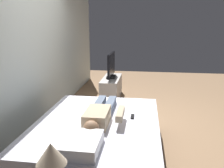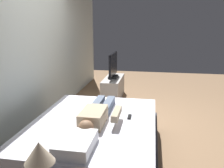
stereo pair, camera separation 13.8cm
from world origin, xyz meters
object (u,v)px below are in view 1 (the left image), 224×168
at_px(tv_stand, 111,88).
at_px(tv, 111,66).
at_px(lamp, 51,155).
at_px(person, 100,114).
at_px(remote, 132,116).
at_px(bed, 98,140).
at_px(pillow, 83,144).

xyz_separation_m(tv_stand, tv, (0.00, 0.00, 0.53)).
xyz_separation_m(tv_stand, lamp, (-3.99, -0.15, 0.60)).
height_order(tv_stand, tv, tv).
bearing_deg(tv_stand, tv, 0.00).
height_order(person, remote, person).
bearing_deg(bed, remote, -67.59).
height_order(bed, person, person).
bearing_deg(lamp, tv, 2.12).
bearing_deg(bed, person, -47.70).
bearing_deg(person, tv, 5.15).
xyz_separation_m(pillow, tv, (3.37, 0.20, 0.18)).
relative_size(tv, lamp, 2.10).
bearing_deg(tv_stand, remote, -165.43).
relative_size(tv_stand, tv, 1.25).
distance_m(person, lamp, 1.40).
bearing_deg(pillow, lamp, 174.82).
bearing_deg(person, pillow, 177.59).
distance_m(pillow, lamp, 0.67).
bearing_deg(bed, pillow, 180.00).
bearing_deg(tv, bed, -175.59).
distance_m(remote, tv_stand, 2.57).
xyz_separation_m(person, lamp, (-1.37, 0.09, 0.23)).
xyz_separation_m(person, tv_stand, (2.62, 0.24, -0.37)).
height_order(tv_stand, lamp, lamp).
bearing_deg(pillow, tv_stand, 3.47).
bearing_deg(lamp, person, -3.66).
xyz_separation_m(person, tv, (2.62, 0.24, 0.16)).
relative_size(bed, tv, 2.38).
height_order(bed, tv_stand, bed).
height_order(bed, remote, remote).
relative_size(bed, lamp, 4.98).
bearing_deg(person, lamp, 176.34).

